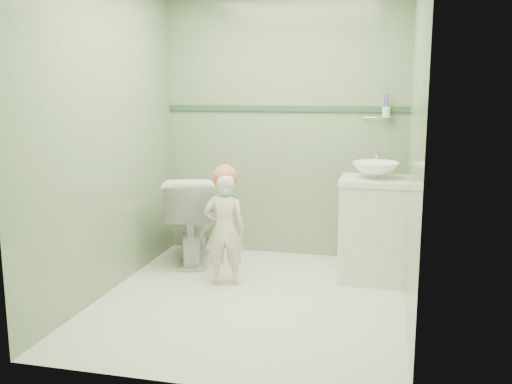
# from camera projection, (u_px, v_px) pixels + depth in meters

# --- Properties ---
(ground) EXTENTS (2.50, 2.50, 0.00)m
(ground) POSITION_uv_depth(u_px,v_px,m) (251.00, 300.00, 4.16)
(ground) COLOR beige
(ground) RESTS_ON ground
(room_shell) EXTENTS (2.50, 2.54, 2.40)m
(room_shell) POSITION_uv_depth(u_px,v_px,m) (251.00, 137.00, 3.95)
(room_shell) COLOR gray
(room_shell) RESTS_ON ground
(trim_stripe) EXTENTS (2.20, 0.02, 0.05)m
(trim_stripe) POSITION_uv_depth(u_px,v_px,m) (284.00, 109.00, 5.10)
(trim_stripe) COLOR #315439
(trim_stripe) RESTS_ON room_shell
(vanity) EXTENTS (0.52, 0.50, 0.80)m
(vanity) POSITION_uv_depth(u_px,v_px,m) (373.00, 231.00, 4.57)
(vanity) COLOR white
(vanity) RESTS_ON ground
(counter) EXTENTS (0.54, 0.52, 0.04)m
(counter) POSITION_uv_depth(u_px,v_px,m) (375.00, 181.00, 4.49)
(counter) COLOR white
(counter) RESTS_ON vanity
(basin) EXTENTS (0.37, 0.37, 0.13)m
(basin) POSITION_uv_depth(u_px,v_px,m) (375.00, 170.00, 4.48)
(basin) COLOR white
(basin) RESTS_ON counter
(faucet) EXTENTS (0.03, 0.13, 0.18)m
(faucet) POSITION_uv_depth(u_px,v_px,m) (377.00, 157.00, 4.64)
(faucet) COLOR silver
(faucet) RESTS_ON counter
(cup_holder) EXTENTS (0.26, 0.07, 0.21)m
(cup_holder) POSITION_uv_depth(u_px,v_px,m) (385.00, 112.00, 4.85)
(cup_holder) COLOR silver
(cup_holder) RESTS_ON room_shell
(toilet) EXTENTS (0.63, 0.86, 0.78)m
(toilet) POSITION_uv_depth(u_px,v_px,m) (192.00, 219.00, 5.03)
(toilet) COLOR white
(toilet) RESTS_ON ground
(toddler) EXTENTS (0.37, 0.29, 0.89)m
(toddler) POSITION_uv_depth(u_px,v_px,m) (225.00, 229.00, 4.44)
(toddler) COLOR silver
(toddler) RESTS_ON ground
(hair_cap) EXTENTS (0.20, 0.20, 0.20)m
(hair_cap) POSITION_uv_depth(u_px,v_px,m) (225.00, 177.00, 4.39)
(hair_cap) COLOR #C56B44
(hair_cap) RESTS_ON toddler
(teal_toothbrush) EXTENTS (0.11, 0.14, 0.08)m
(teal_toothbrush) POSITION_uv_depth(u_px,v_px,m) (233.00, 196.00, 4.26)
(teal_toothbrush) COLOR #0C856A
(teal_toothbrush) RESTS_ON toddler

